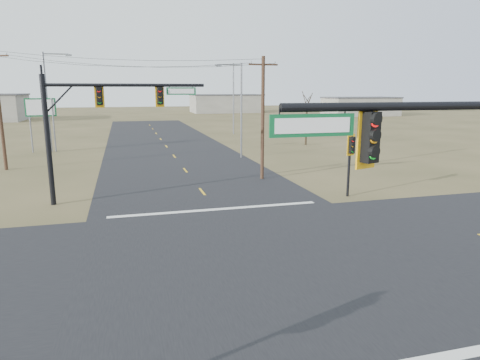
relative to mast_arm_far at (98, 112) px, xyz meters
name	(u,v)px	position (x,y,z in m)	size (l,w,h in m)	color
ground	(255,259)	(6.27, -11.18, -5.44)	(320.00, 320.00, 0.00)	brown
road_ew	(255,259)	(6.27, -11.18, -5.43)	(160.00, 14.00, 0.02)	black
road_ns	(255,259)	(6.27, -11.18, -5.43)	(14.00, 160.00, 0.02)	black
stop_bar_far	(216,209)	(6.27, -3.68, -5.41)	(12.00, 0.40, 0.01)	silver
mast_arm_far	(98,112)	(0.00, 0.00, 0.00)	(9.35, 0.52, 7.58)	black
pedestal_signal_ne	(351,151)	(15.09, -2.91, -2.47)	(0.63, 0.53, 4.03)	black
utility_pole_near	(263,117)	(11.47, 3.83, -0.70)	(2.23, 0.26, 9.10)	#40271B
highway_sign	(41,114)	(-7.07, 23.71, -1.31)	(3.10, 0.25, 5.81)	slate
streetlight_a	(239,105)	(12.49, 14.25, -0.26)	(2.58, 0.32, 9.24)	slate
streetlight_b	(232,95)	(17.51, 37.06, 0.47)	(2.94, 0.36, 10.53)	slate
streetlight_c	(49,97)	(-6.16, 23.93, 0.52)	(2.96, 0.33, 10.62)	slate
bare_tree_c	(307,101)	(23.14, 22.08, -0.05)	(3.26, 3.26, 6.87)	black
warehouse_mid	(226,104)	(31.27, 98.82, -2.94)	(20.00, 12.00, 5.00)	#A29D90
warehouse_right	(360,107)	(61.27, 73.82, -3.19)	(18.00, 10.00, 4.50)	#A29D90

